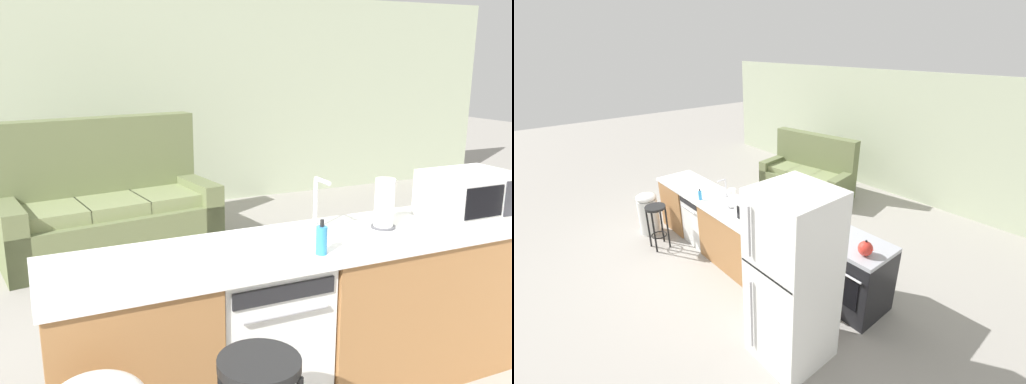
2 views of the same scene
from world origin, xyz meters
TOP-DOWN VIEW (x-y plane):
  - ground_plane at (0.00, 0.00)m, footprint 24.00×24.00m
  - wall_back at (0.30, 4.20)m, footprint 10.00×0.06m
  - kitchen_counter at (0.24, 0.00)m, footprint 2.94×0.66m
  - dishwasher at (-0.25, -0.00)m, footprint 0.58×0.61m
  - stove_range at (2.35, 0.55)m, footprint 0.76×0.68m
  - refrigerator at (2.35, -0.55)m, footprint 0.72×0.73m
  - microwave at (1.11, -0.00)m, footprint 0.50×0.37m
  - sink_faucet at (0.17, 0.14)m, footprint 0.07×0.18m
  - paper_towel_roll at (0.53, 0.02)m, footprint 0.14×0.14m
  - soap_bottle at (-0.01, -0.20)m, footprint 0.06×0.06m
  - kettle at (2.52, 0.42)m, footprint 0.21×0.17m
  - bar_stool at (-0.57, -0.70)m, footprint 0.32×0.32m
  - trash_bin at (-1.14, -0.62)m, footprint 0.35×0.35m
  - couch at (-0.58, 2.87)m, footprint 2.11×1.19m

SIDE VIEW (x-z plane):
  - ground_plane at x=0.00m, z-range 0.00..0.00m
  - trash_bin at x=-1.14m, z-range 0.01..0.75m
  - couch at x=-0.58m, z-range -0.24..1.03m
  - kitchen_counter at x=0.24m, z-range -0.03..0.87m
  - dishwasher at x=-0.25m, z-range 0.00..0.84m
  - stove_range at x=2.35m, z-range 0.00..0.90m
  - bar_stool at x=-0.57m, z-range 0.17..0.91m
  - refrigerator at x=2.35m, z-range 0.00..1.91m
  - soap_bottle at x=-0.01m, z-range 0.88..1.06m
  - kettle at x=2.52m, z-range 0.89..1.08m
  - sink_faucet at x=0.17m, z-range 0.88..1.18m
  - paper_towel_roll at x=0.53m, z-range 0.90..1.18m
  - microwave at x=1.11m, z-range 0.90..1.18m
  - wall_back at x=0.30m, z-range 0.00..2.60m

